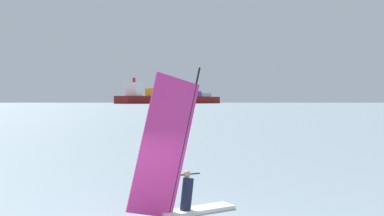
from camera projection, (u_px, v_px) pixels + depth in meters
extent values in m
cube|color=white|center=(197.00, 210.00, 13.67)|extent=(2.45, 1.61, 0.12)
cylinder|color=black|center=(185.00, 139.00, 13.41)|extent=(1.02, 0.52, 4.20)
cube|color=#D8338C|center=(164.00, 146.00, 13.04)|extent=(2.17, 1.04, 4.19)
cylinder|color=black|center=(179.00, 175.00, 13.31)|extent=(1.34, 0.65, 0.04)
cylinder|color=#191E38|center=(187.00, 194.00, 13.47)|extent=(0.53, 0.47, 0.96)
sphere|color=tan|center=(187.00, 174.00, 13.46)|extent=(0.22, 0.22, 0.22)
cube|color=maroon|center=(172.00, 100.00, 632.65)|extent=(153.74, 137.34, 9.82)
cube|color=silver|center=(134.00, 89.00, 581.70)|extent=(21.76, 22.85, 17.02)
cylinder|color=red|center=(134.00, 80.00, 581.53)|extent=(4.00, 4.00, 6.00)
cube|color=gold|center=(157.00, 92.00, 611.37)|extent=(30.96, 31.40, 10.40)
cube|color=#2D8C47|center=(169.00, 94.00, 627.95)|extent=(30.96, 31.40, 7.80)
cube|color=#59388C|center=(180.00, 96.00, 644.55)|extent=(30.96, 31.40, 2.60)
cube|color=#59388C|center=(190.00, 94.00, 661.07)|extent=(30.96, 31.40, 7.80)
cube|color=#99999E|center=(201.00, 95.00, 677.65)|extent=(30.96, 31.40, 5.20)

